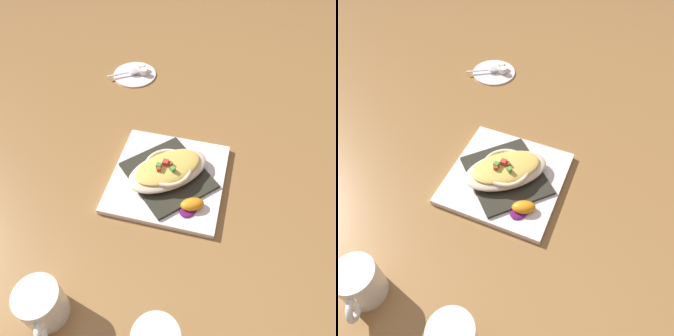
% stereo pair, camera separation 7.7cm
% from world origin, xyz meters
% --- Properties ---
extents(ground_plane, '(2.60, 2.60, 0.00)m').
position_xyz_m(ground_plane, '(0.00, 0.00, 0.00)').
color(ground_plane, olive).
extents(square_plate, '(0.29, 0.29, 0.02)m').
position_xyz_m(square_plate, '(0.00, 0.00, 0.01)').
color(square_plate, white).
rests_on(square_plate, ground_plane).
extents(folded_napkin, '(0.24, 0.25, 0.01)m').
position_xyz_m(folded_napkin, '(0.00, 0.00, 0.02)').
color(folded_napkin, '#2D2D23').
rests_on(folded_napkin, square_plate).
extents(gratin_dish, '(0.22, 0.20, 0.05)m').
position_xyz_m(gratin_dish, '(0.00, 0.00, 0.04)').
color(gratin_dish, beige).
rests_on(gratin_dish, folded_napkin).
extents(orange_garnish, '(0.06, 0.06, 0.02)m').
position_xyz_m(orange_garnish, '(-0.06, 0.08, 0.02)').
color(orange_garnish, '#5B155A').
rests_on(orange_garnish, square_plate).
extents(coffee_mug, '(0.08, 0.11, 0.09)m').
position_xyz_m(coffee_mug, '(0.18, 0.33, 0.04)').
color(coffee_mug, white).
rests_on(coffee_mug, ground_plane).
extents(creamer_saucer, '(0.14, 0.14, 0.01)m').
position_xyz_m(creamer_saucer, '(0.15, -0.41, 0.00)').
color(creamer_saucer, white).
rests_on(creamer_saucer, ground_plane).
extents(spoon, '(0.10, 0.06, 0.01)m').
position_xyz_m(spoon, '(0.16, -0.41, 0.01)').
color(spoon, silver).
rests_on(spoon, creamer_saucer).
extents(creamer_cup_0, '(0.02, 0.02, 0.02)m').
position_xyz_m(creamer_cup_0, '(0.12, -0.41, 0.02)').
color(creamer_cup_0, white).
rests_on(creamer_cup_0, creamer_saucer).
extents(creamer_cup_1, '(0.02, 0.02, 0.02)m').
position_xyz_m(creamer_cup_1, '(0.14, -0.43, 0.02)').
color(creamer_cup_1, white).
rests_on(creamer_cup_1, creamer_saucer).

